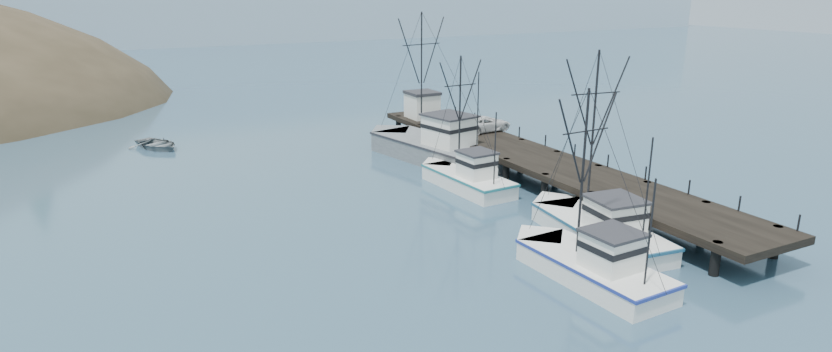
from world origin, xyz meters
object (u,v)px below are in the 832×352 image
at_px(trawler_far, 466,178).
at_px(pier_shed, 422,104).
at_px(work_vessel, 432,147).
at_px(trawler_mid, 589,265).
at_px(motorboat, 158,148).
at_px(pier, 532,158).
at_px(trawler_near, 596,227).
at_px(pickup_truck, 485,124).

xyz_separation_m(trawler_far, pier_shed, (5.55, 17.74, 2.60)).
bearing_deg(work_vessel, trawler_mid, -99.98).
height_order(trawler_far, motorboat, trawler_far).
xyz_separation_m(trawler_mid, motorboat, (-17.42, 42.41, -0.82)).
bearing_deg(pier, pier_shed, 92.47).
relative_size(trawler_far, pier_shed, 3.34).
bearing_deg(pier_shed, trawler_near, -97.34).
relative_size(pier, work_vessel, 2.67).
distance_m(pier, pier_shed, 18.10).
xyz_separation_m(trawler_far, work_vessel, (1.78, 8.65, 0.41)).
distance_m(trawler_mid, pickup_truck, 28.58).
bearing_deg(pickup_truck, trawler_mid, 153.08).
height_order(trawler_near, work_vessel, work_vessel).
distance_m(trawler_near, work_vessel, 21.83).
bearing_deg(work_vessel, pier_shed, 67.51).
relative_size(trawler_mid, motorboat, 1.90).
distance_m(trawler_far, motorboat, 32.21).
bearing_deg(pier, trawler_far, 177.68).
height_order(pier, pickup_truck, pickup_truck).
xyz_separation_m(trawler_mid, work_vessel, (4.57, 25.98, 0.41)).
xyz_separation_m(pier, pier_shed, (-0.78, 18.00, 1.73)).
bearing_deg(pier, motorboat, 136.32).
bearing_deg(pier_shed, pickup_truck, -75.19).
height_order(trawler_near, trawler_far, trawler_near).
bearing_deg(trawler_near, work_vessel, 89.42).
relative_size(pier, trawler_near, 3.60).
xyz_separation_m(pickup_truck, motorboat, (-28.03, 15.93, -2.73)).
bearing_deg(pier, pickup_truck, 80.93).
xyz_separation_m(work_vessel, motorboat, (-21.99, 16.42, -1.23)).
bearing_deg(trawler_mid, pier, 61.92).
distance_m(trawler_near, pickup_truck, 23.25).
bearing_deg(trawler_mid, pier_shed, 76.63).
relative_size(pier, motorboat, 7.72).
distance_m(trawler_near, motorboat, 44.01).
bearing_deg(trawler_far, work_vessel, 78.35).
bearing_deg(pier, trawler_near, -110.23).
bearing_deg(trawler_near, trawler_mid, -136.26).
distance_m(trawler_near, pier_shed, 31.28).
relative_size(trawler_near, work_vessel, 0.74).
bearing_deg(motorboat, trawler_far, -75.92).
bearing_deg(motorboat, pickup_truck, -54.40).
relative_size(pier_shed, pickup_truck, 0.61).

